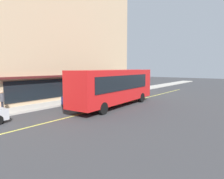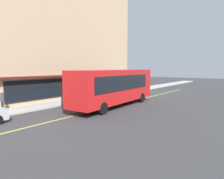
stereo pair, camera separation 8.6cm
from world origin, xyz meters
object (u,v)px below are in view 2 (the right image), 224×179
bus (115,86)px  car_navy (85,97)px  pedestrian_waiting (2,99)px  pedestrian_at_corner (117,85)px  traffic_light (132,75)px

bus → car_navy: (-1.27, 2.88, -1.24)m
bus → pedestrian_waiting: (-8.13, 5.36, -0.79)m
car_navy → pedestrian_at_corner: 9.99m
traffic_light → car_navy: traffic_light is taller
traffic_light → bus: bearing=-156.3°
car_navy → pedestrian_at_corner: (9.54, 2.94, 0.48)m
bus → car_navy: 3.39m
pedestrian_waiting → pedestrian_at_corner: bearing=1.6°
car_navy → pedestrian_at_corner: size_ratio=2.45×
pedestrian_waiting → pedestrian_at_corner: size_ratio=0.98×
traffic_light → pedestrian_waiting: 19.09m
traffic_light → pedestrian_at_corner: (-2.63, 1.04, -1.31)m
bus → pedestrian_at_corner: bearing=35.2°
pedestrian_waiting → traffic_light: bearing=-1.7°
bus → traffic_light: bus is taller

